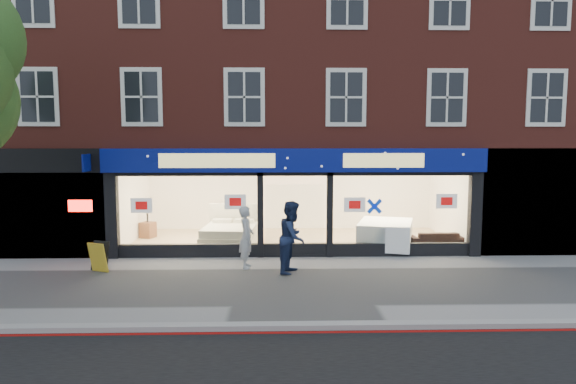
{
  "coord_description": "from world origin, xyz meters",
  "views": [
    {
      "loc": [
        -0.62,
        -12.31,
        3.62
      ],
      "look_at": [
        -0.23,
        2.5,
        2.05
      ],
      "focal_mm": 32.0,
      "sensor_mm": 36.0,
      "label": 1
    }
  ],
  "objects_px": {
    "sofa": "(436,239)",
    "pedestrian_grey": "(246,237)",
    "mattress_stack": "(385,234)",
    "display_bed": "(231,233)",
    "a_board": "(99,257)",
    "pedestrian_blue": "(292,237)"
  },
  "relations": [
    {
      "from": "pedestrian_grey",
      "to": "sofa",
      "type": "bearing_deg",
      "value": -69.12
    },
    {
      "from": "mattress_stack",
      "to": "pedestrian_grey",
      "type": "relative_size",
      "value": 1.42
    },
    {
      "from": "display_bed",
      "to": "sofa",
      "type": "distance_m",
      "value": 6.73
    },
    {
      "from": "mattress_stack",
      "to": "pedestrian_grey",
      "type": "height_order",
      "value": "pedestrian_grey"
    },
    {
      "from": "mattress_stack",
      "to": "a_board",
      "type": "relative_size",
      "value": 2.97
    },
    {
      "from": "mattress_stack",
      "to": "sofa",
      "type": "height_order",
      "value": "mattress_stack"
    },
    {
      "from": "sofa",
      "to": "pedestrian_blue",
      "type": "height_order",
      "value": "pedestrian_blue"
    },
    {
      "from": "display_bed",
      "to": "pedestrian_blue",
      "type": "height_order",
      "value": "pedestrian_blue"
    },
    {
      "from": "pedestrian_grey",
      "to": "pedestrian_blue",
      "type": "height_order",
      "value": "pedestrian_blue"
    },
    {
      "from": "sofa",
      "to": "pedestrian_grey",
      "type": "height_order",
      "value": "pedestrian_grey"
    },
    {
      "from": "mattress_stack",
      "to": "pedestrian_blue",
      "type": "height_order",
      "value": "pedestrian_blue"
    },
    {
      "from": "a_board",
      "to": "pedestrian_grey",
      "type": "height_order",
      "value": "pedestrian_grey"
    },
    {
      "from": "sofa",
      "to": "pedestrian_grey",
      "type": "distance_m",
      "value": 6.4
    },
    {
      "from": "display_bed",
      "to": "mattress_stack",
      "type": "height_order",
      "value": "display_bed"
    },
    {
      "from": "a_board",
      "to": "pedestrian_grey",
      "type": "distance_m",
      "value": 4.01
    },
    {
      "from": "a_board",
      "to": "pedestrian_blue",
      "type": "distance_m",
      "value": 5.26
    },
    {
      "from": "a_board",
      "to": "pedestrian_grey",
      "type": "bearing_deg",
      "value": 27.99
    },
    {
      "from": "sofa",
      "to": "a_board",
      "type": "height_order",
      "value": "a_board"
    },
    {
      "from": "display_bed",
      "to": "pedestrian_grey",
      "type": "height_order",
      "value": "pedestrian_grey"
    },
    {
      "from": "a_board",
      "to": "pedestrian_blue",
      "type": "xyz_separation_m",
      "value": [
        5.23,
        -0.23,
        0.56
      ]
    },
    {
      "from": "display_bed",
      "to": "a_board",
      "type": "height_order",
      "value": "display_bed"
    },
    {
      "from": "pedestrian_blue",
      "to": "display_bed",
      "type": "bearing_deg",
      "value": 48.43
    }
  ]
}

